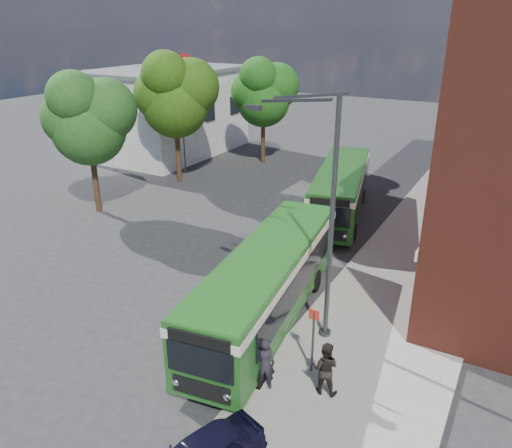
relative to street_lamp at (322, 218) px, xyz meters
The scene contains 14 objects.
ground 7.10m from the street_lamp, 157.54° to the left, with size 120.00×120.00×0.00m, color #262629.
pavement 11.27m from the street_lamp, 77.80° to the left, with size 6.00×48.00×0.15m, color gray.
kerb_line 11.12m from the street_lamp, 95.07° to the left, with size 0.12×48.00×0.01m, color beige.
white_building 30.38m from the street_lamp, 138.79° to the left, with size 9.40×13.40×7.30m.
flagpole 22.89m from the street_lamp, 139.05° to the left, with size 0.95×0.10×9.00m.
street_lamp is the anchor object (origin of this frame).
bus_stop_sign 4.02m from the street_lamp, 70.87° to the right, with size 0.35×0.08×2.52m.
bus_front 3.65m from the street_lamp, behind, with size 4.04×11.68×3.02m.
bus_rear 13.25m from the street_lamp, 106.58° to the left, with size 5.06×11.11×3.02m.
pedestrian_a 5.25m from the street_lamp, 93.68° to the right, with size 0.67×0.44×1.83m, color black.
pedestrian_b 4.99m from the street_lamp, 62.96° to the right, with size 0.88×0.69×1.82m, color black.
tree_left 17.98m from the street_lamp, 161.76° to the left, with size 5.11×4.86×8.62m.
tree_mid 21.20m from the street_lamp, 141.35° to the left, with size 5.53×5.25×9.33m.
tree_right 24.89m from the street_lamp, 123.12° to the left, with size 5.08×4.83×8.57m.
Camera 1 is at (10.67, -17.08, 11.14)m, focal length 35.00 mm.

